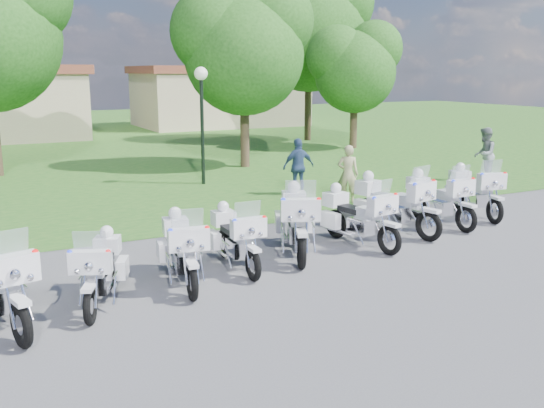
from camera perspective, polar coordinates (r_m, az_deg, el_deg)
name	(u,v)px	position (r m, az deg, el deg)	size (l,w,h in m)	color
ground	(279,264)	(12.09, 0.65, -5.71)	(100.00, 100.00, 0.00)	#535358
grass_lawn	(65,137)	(37.74, -18.87, 6.03)	(100.00, 48.00, 0.01)	#245D1D
motorcycle_1	(101,269)	(10.35, -15.83, -5.91)	(1.19, 1.97, 1.41)	black
motorcycle_2	(182,248)	(11.03, -8.47, -4.16)	(0.97, 2.26, 1.53)	black
motorcycle_3	(235,237)	(11.80, -3.47, -3.11)	(0.76, 2.16, 1.45)	black
motorcycle_4	(297,220)	(12.66, 2.35, -1.52)	(1.48, 2.37, 1.71)	black
motorcycle_5	(357,216)	(13.42, 8.03, -1.10)	(0.98, 2.32, 1.56)	black
motorcycle_6	(393,203)	(14.59, 11.28, 0.09)	(1.17, 2.48, 1.69)	black
motorcycle_7	(437,198)	(15.67, 15.31, 0.57)	(0.79, 2.36, 1.59)	black
motorcycle_8	(474,191)	(16.89, 18.47, 1.21)	(1.12, 2.34, 1.59)	black
lamp_post	(201,96)	(20.42, -6.66, 10.09)	(0.44, 0.44, 3.90)	black
tree_2	(243,43)	(24.16, -2.79, 14.88)	(5.45, 4.65, 7.27)	#38281C
tree_3	(354,64)	(30.38, 7.76, 12.92)	(4.64, 3.96, 6.19)	#38281C
tree_4	(308,24)	(33.76, 3.37, 16.57)	(7.06, 6.02, 9.41)	#38281C
building_east	(219,96)	(43.40, -4.97, 10.12)	(11.44, 7.28, 4.10)	#C2A98C
bystander_a	(348,174)	(17.67, 7.14, 2.81)	(0.61, 0.40, 1.68)	tan
bystander_b	(484,155)	(22.27, 19.35, 4.41)	(0.90, 0.70, 1.86)	gray
bystander_c	(298,167)	(18.70, 2.50, 3.52)	(1.02, 0.43, 1.75)	#314975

